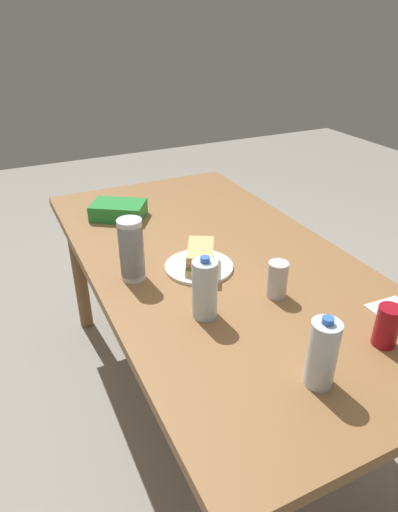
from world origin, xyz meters
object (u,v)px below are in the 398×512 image
at_px(plastic_cup_stack, 131,250).
at_px(water_bottle_spare, 322,354).
at_px(soda_can_silver, 277,279).
at_px(sandwich, 199,256).
at_px(paper_plate, 199,267).
at_px(chip_bag, 118,210).
at_px(dining_table, 217,277).
at_px(soda_can_red, 387,326).
at_px(water_bottle_tall, 205,289).

xyz_separation_m(plastic_cup_stack, water_bottle_spare, (0.68, 0.26, -0.02)).
bearing_deg(soda_can_silver, sandwich, -150.13).
bearing_deg(paper_plate, water_bottle_spare, 2.10).
distance_m(chip_bag, soda_can_silver, 0.87).
relative_size(dining_table, plastic_cup_stack, 8.17).
xyz_separation_m(soda_can_red, water_bottle_tall, (-0.34, -0.39, 0.03)).
relative_size(paper_plate, plastic_cup_stack, 1.12).
bearing_deg(soda_can_silver, paper_plate, -150.54).
height_order(paper_plate, water_bottle_spare, water_bottle_spare).
distance_m(soda_can_red, water_bottle_spare, 0.26).
distance_m(paper_plate, water_bottle_spare, 0.64).
bearing_deg(plastic_cup_stack, water_bottle_tall, 22.79).
xyz_separation_m(water_bottle_tall, soda_can_silver, (0.01, 0.26, -0.03)).
relative_size(chip_bag, water_bottle_tall, 1.13).
height_order(sandwich, soda_can_red, soda_can_red).
xyz_separation_m(paper_plate, plastic_cup_stack, (-0.04, -0.23, 0.10)).
height_order(paper_plate, sandwich, sandwich).
distance_m(chip_bag, water_bottle_tall, 0.82).
bearing_deg(soda_can_silver, soda_can_red, 21.85).
relative_size(sandwich, soda_can_silver, 1.69).
xyz_separation_m(water_bottle_tall, water_bottle_spare, (0.37, 0.13, -0.00)).
height_order(chip_bag, water_bottle_spare, water_bottle_spare).
bearing_deg(dining_table, plastic_cup_stack, -90.07).
distance_m(paper_plate, soda_can_red, 0.66).
relative_size(dining_table, soda_can_red, 14.81).
distance_m(paper_plate, chip_bag, 0.57).
xyz_separation_m(sandwich, plastic_cup_stack, (-0.04, -0.23, 0.06)).
distance_m(chip_bag, water_bottle_spare, 1.20).
distance_m(sandwich, chip_bag, 0.58).
relative_size(sandwich, soda_can_red, 1.69).
xyz_separation_m(plastic_cup_stack, soda_can_silver, (0.31, 0.38, -0.05)).
distance_m(plastic_cup_stack, water_bottle_spare, 0.72).
relative_size(water_bottle_spare, soda_can_silver, 1.64).
distance_m(soda_can_red, chip_bag, 1.23).
xyz_separation_m(dining_table, plastic_cup_stack, (-0.00, -0.33, 0.20)).
relative_size(soda_can_red, chip_bag, 0.53).
bearing_deg(dining_table, soda_can_silver, 10.21).
bearing_deg(dining_table, sandwich, -65.36).
xyz_separation_m(chip_bag, water_bottle_tall, (0.82, 0.02, 0.06)).
distance_m(paper_plate, sandwich, 0.05).
distance_m(dining_table, plastic_cup_stack, 0.38).
relative_size(water_bottle_tall, water_bottle_spare, 1.01).
bearing_deg(sandwich, dining_table, 114.64).
bearing_deg(soda_can_red, paper_plate, -154.64).
bearing_deg(plastic_cup_stack, water_bottle_spare, 20.81).
distance_m(dining_table, soda_can_red, 0.68).
distance_m(dining_table, chip_bag, 0.58).
relative_size(dining_table, water_bottle_tall, 8.89).
xyz_separation_m(paper_plate, soda_can_silver, (0.27, 0.15, 0.06)).
distance_m(dining_table, paper_plate, 0.14).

